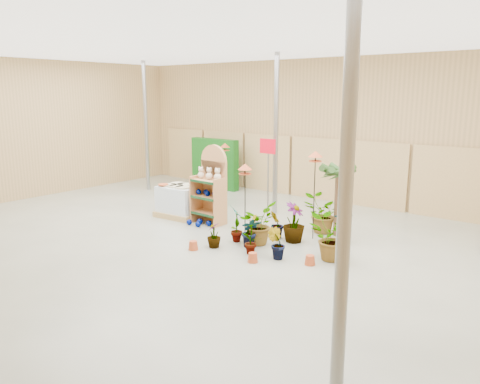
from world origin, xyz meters
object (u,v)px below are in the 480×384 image
(display_shelf, at_px, (212,187))
(potted_plant_2, at_px, (258,223))
(bird_table_front, at_px, (245,169))
(pallet_stack, at_px, (181,201))

(display_shelf, distance_m, potted_plant_2, 2.21)
(bird_table_front, bearing_deg, potted_plant_2, -21.09)
(bird_table_front, bearing_deg, display_shelf, 161.39)
(display_shelf, bearing_deg, bird_table_front, -16.62)
(pallet_stack, height_order, bird_table_front, bird_table_front)
(display_shelf, relative_size, pallet_stack, 1.61)
(pallet_stack, distance_m, potted_plant_2, 3.22)
(display_shelf, distance_m, bird_table_front, 1.75)
(display_shelf, height_order, potted_plant_2, display_shelf)
(display_shelf, bearing_deg, pallet_stack, -174.07)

